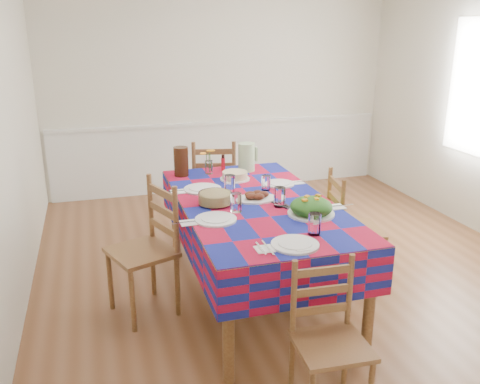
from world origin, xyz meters
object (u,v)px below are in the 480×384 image
at_px(tea_pitcher, 181,161).
at_px(chair_near, 329,341).
at_px(dining_table, 255,212).
at_px(green_pitcher, 246,157).
at_px(chair_right, 350,230).
at_px(chair_far, 214,189).
at_px(meat_platter, 256,197).
at_px(chair_left, 147,250).

xyz_separation_m(tea_pitcher, chair_near, (0.42, -2.19, -0.51)).
height_order(dining_table, tea_pitcher, tea_pitcher).
xyz_separation_m(green_pitcher, chair_right, (0.65, -0.84, -0.47)).
relative_size(chair_near, chair_far, 0.86).
bearing_deg(tea_pitcher, meat_platter, -62.20).
xyz_separation_m(chair_far, chair_left, (-0.83, -1.31, -0.00)).
distance_m(green_pitcher, chair_near, 2.25).
bearing_deg(chair_right, chair_left, 99.81).
distance_m(chair_near, chair_far, 2.67).
distance_m(dining_table, chair_far, 1.35).
xyz_separation_m(dining_table, meat_platter, (0.02, 0.02, 0.12)).
distance_m(meat_platter, tea_pitcher, 0.95).
bearing_deg(chair_near, meat_platter, 92.29).
distance_m(dining_table, meat_platter, 0.12).
xyz_separation_m(meat_platter, chair_left, (-0.86, -0.01, -0.34)).
distance_m(chair_left, chair_right, 1.69).
xyz_separation_m(dining_table, chair_left, (-0.84, 0.02, -0.22)).
relative_size(dining_table, chair_left, 2.05).
xyz_separation_m(chair_near, chair_left, (-0.85, 1.35, 0.07)).
bearing_deg(tea_pitcher, chair_near, -79.06).
bearing_deg(chair_left, meat_platter, 69.70).
height_order(dining_table, meat_platter, meat_platter).
bearing_deg(chair_far, dining_table, 102.42).
bearing_deg(chair_right, green_pitcher, 48.11).
distance_m(tea_pitcher, chair_far, 0.77).
bearing_deg(meat_platter, chair_far, 91.20).
distance_m(meat_platter, chair_left, 0.93).
xyz_separation_m(meat_platter, chair_far, (-0.03, 1.30, -0.33)).
bearing_deg(chair_right, meat_platter, 98.96).
bearing_deg(tea_pitcher, chair_far, 48.95).
bearing_deg(chair_far, green_pitcher, 124.41).
bearing_deg(chair_left, dining_table, 68.05).
bearing_deg(dining_table, chair_right, 0.54).
relative_size(chair_far, chair_left, 1.01).
distance_m(chair_far, chair_right, 1.57).
height_order(meat_platter, chair_near, chair_near).
xyz_separation_m(meat_platter, tea_pitcher, (-0.44, 0.83, 0.11)).
bearing_deg(chair_right, chair_far, 42.99).
height_order(meat_platter, chair_far, chair_far).
bearing_deg(dining_table, green_pitcher, 77.37).
relative_size(green_pitcher, chair_near, 0.29).
relative_size(green_pitcher, chair_right, 0.27).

